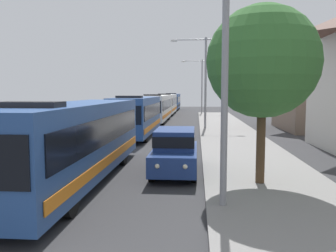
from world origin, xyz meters
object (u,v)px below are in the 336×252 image
streetlamp_near (226,22)px  streetlamp_far (202,80)px  bus_fourth_in_line (166,103)px  streetlamp_mid (206,72)px  white_suv (175,149)px  bus_rear (172,101)px  bus_lead (76,139)px  bus_middle (156,107)px  bus_second_in_line (137,115)px  roadside_tree (263,62)px

streetlamp_near → streetlamp_far: 44.98m
bus_fourth_in_line → streetlamp_mid: size_ratio=1.40×
white_suv → streetlamp_near: bearing=-69.6°
streetlamp_far → white_suv: bearing=-92.4°
streetlamp_near → bus_rear: bearing=95.4°
bus_lead → streetlamp_far: 42.66m
bus_lead → streetlamp_mid: (5.40, 19.68, 3.53)m
bus_lead → white_suv: (3.70, 1.76, -0.66)m
bus_lead → bus_middle: same height
bus_second_in_line → streetlamp_near: size_ratio=1.19×
bus_middle → streetlamp_near: size_ratio=1.40×
bus_lead → bus_second_in_line: same height
bus_middle → white_suv: bearing=-81.8°
bus_middle → streetlamp_far: bearing=70.0°
bus_rear → white_suv: (3.70, -52.46, -0.66)m
bus_second_in_line → roadside_tree: 16.02m
bus_middle → streetlamp_near: streetlamp_near is taller
streetlamp_near → bus_fourth_in_line: bearing=97.1°
bus_lead → roadside_tree: 7.50m
bus_lead → streetlamp_near: (5.40, -2.81, 3.75)m
bus_second_in_line → roadside_tree: size_ratio=1.63×
bus_rear → streetlamp_mid: size_ratio=1.29×
bus_fourth_in_line → roadside_tree: roadside_tree is taller
streetlamp_mid → streetlamp_near: bearing=-90.0°
bus_lead → streetlamp_far: size_ratio=1.50×
bus_fourth_in_line → white_suv: (3.70, -39.01, -0.66)m
bus_rear → streetlamp_far: (5.40, -12.05, 3.53)m
streetlamp_mid → streetlamp_far: bearing=90.0°
bus_middle → bus_rear: same height
white_suv → streetlamp_near: streetlamp_near is taller
bus_lead → bus_rear: same height
bus_lead → bus_fourth_in_line: 40.77m
bus_second_in_line → bus_fourth_in_line: size_ratio=0.91×
bus_lead → bus_fourth_in_line: bearing=90.0°
bus_rear → roadside_tree: (6.94, -54.32, 2.85)m
streetlamp_far → roadside_tree: streetlamp_far is taller
white_suv → bus_lead: bearing=-154.5°
bus_lead → streetlamp_far: streetlamp_far is taller
bus_rear → streetlamp_mid: streetlamp_mid is taller
bus_lead → bus_fourth_in_line: (-0.00, 40.77, -0.00)m
bus_rear → streetlamp_near: bearing=-84.6°
streetlamp_near → streetlamp_mid: bearing=90.0°
bus_lead → roadside_tree: bearing=-0.9°
white_suv → streetlamp_mid: streetlamp_mid is taller
streetlamp_mid → bus_rear: bearing=98.9°
roadside_tree → streetlamp_mid: bearing=94.5°
bus_middle → roadside_tree: size_ratio=1.91×
bus_lead → bus_second_in_line: (-0.00, 14.05, -0.00)m
bus_second_in_line → white_suv: 12.85m
bus_fourth_in_line → bus_rear: same height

